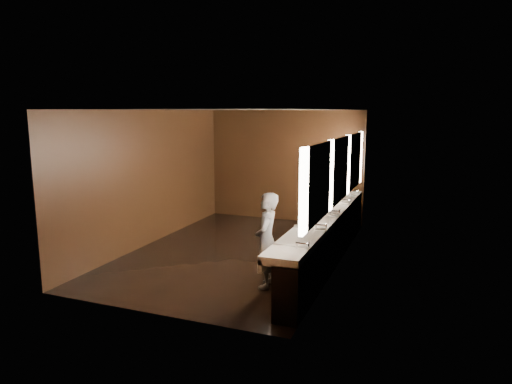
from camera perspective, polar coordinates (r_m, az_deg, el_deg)
floor at (r=9.18m, az=-2.23°, el=-7.52°), size 6.00×6.00×0.00m
ceiling at (r=8.75m, az=-2.36°, el=10.24°), size 4.00×6.00×0.02m
wall_back at (r=11.64m, az=3.61°, el=3.28°), size 4.00×0.02×2.80m
wall_front at (r=6.27m, az=-13.29°, el=-2.87°), size 4.00×0.02×2.80m
wall_left at (r=9.82m, az=-13.07°, el=1.77°), size 0.02×6.00×2.80m
wall_right at (r=8.27m, az=10.52°, el=0.35°), size 0.02×6.00×2.80m
sink_counter at (r=8.51m, az=8.95°, el=-5.58°), size 0.55×5.40×1.01m
mirror_band at (r=8.23m, az=10.46°, el=2.76°), size 0.06×5.03×1.15m
person at (r=7.24m, az=1.35°, el=-6.05°), size 0.43×0.60×1.52m
trash_bin at (r=7.15m, az=4.39°, el=-10.13°), size 0.52×0.52×0.62m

